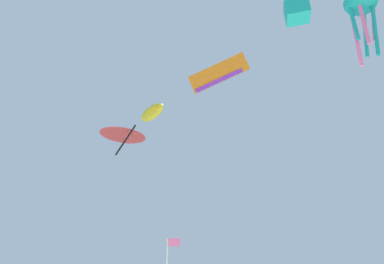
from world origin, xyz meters
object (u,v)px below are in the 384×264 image
object	(u,v)px
kite_parafoil_orange	(219,74)
kite_octopus_teal	(361,6)
kite_delta_red	(123,132)
kite_inflatable_yellow	(152,113)

from	to	relation	value
kite_parafoil_orange	kite_octopus_teal	size ratio (longest dim) A/B	1.15
kite_parafoil_orange	kite_delta_red	bearing A→B (deg)	10.38
kite_octopus_teal	kite_inflatable_yellow	distance (m)	25.20
kite_delta_red	kite_inflatable_yellow	bearing A→B (deg)	-48.85
kite_octopus_teal	kite_delta_red	xyz separation A→B (m)	(-20.92, 12.16, -4.58)
kite_octopus_teal	kite_inflatable_yellow	xyz separation A→B (m)	(-18.97, 16.56, -0.78)
kite_parafoil_orange	kite_inflatable_yellow	xyz separation A→B (m)	(-7.92, 4.07, -2.40)
kite_parafoil_orange	kite_octopus_teal	bearing A→B (deg)	139.99
kite_delta_red	kite_inflatable_yellow	size ratio (longest dim) A/B	1.24
kite_parafoil_orange	kite_delta_red	distance (m)	11.66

